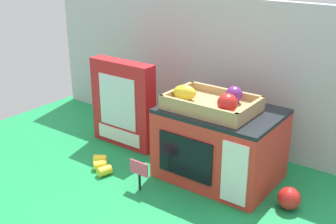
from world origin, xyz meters
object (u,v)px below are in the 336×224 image
(cookie_set_box, at_px, (123,104))
(price_sign, at_px, (139,171))
(food_groups_crate, at_px, (213,103))
(loose_toy_apple, at_px, (289,198))
(toy_microwave, at_px, (220,144))
(loose_toy_banana, at_px, (102,165))

(cookie_set_box, distance_m, price_sign, 0.36)
(food_groups_crate, height_order, loose_toy_apple, food_groups_crate)
(toy_microwave, relative_size, cookie_set_box, 1.12)
(cookie_set_box, distance_m, loose_toy_banana, 0.26)
(price_sign, bearing_deg, cookie_set_box, 139.46)
(food_groups_crate, relative_size, loose_toy_apple, 4.03)
(toy_microwave, xyz_separation_m, price_sign, (-0.16, -0.22, -0.05))
(loose_toy_apple, bearing_deg, cookie_set_box, 176.26)
(loose_toy_apple, bearing_deg, loose_toy_banana, -165.74)
(price_sign, bearing_deg, loose_toy_apple, 23.28)
(loose_toy_banana, bearing_deg, cookie_set_box, 109.87)
(cookie_set_box, relative_size, price_sign, 3.30)
(food_groups_crate, distance_m, cookie_set_box, 0.41)
(loose_toy_banana, bearing_deg, food_groups_crate, 27.78)
(loose_toy_banana, distance_m, loose_toy_apple, 0.63)
(food_groups_crate, distance_m, loose_toy_apple, 0.36)
(toy_microwave, distance_m, food_groups_crate, 0.15)
(food_groups_crate, bearing_deg, cookie_set_box, 176.37)
(toy_microwave, height_order, cookie_set_box, cookie_set_box)
(cookie_set_box, xyz_separation_m, loose_toy_apple, (0.68, -0.04, -0.13))
(price_sign, distance_m, loose_toy_banana, 0.20)
(food_groups_crate, distance_m, loose_toy_banana, 0.45)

